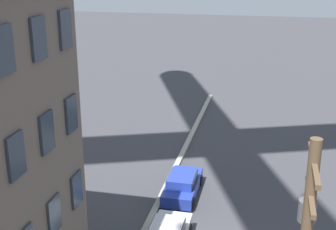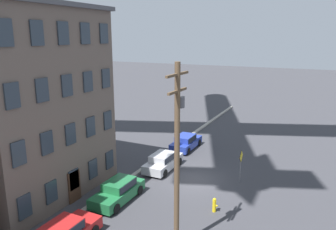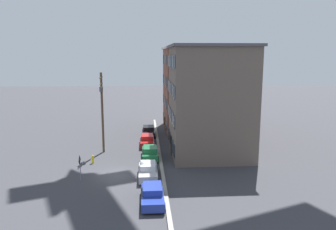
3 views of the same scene
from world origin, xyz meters
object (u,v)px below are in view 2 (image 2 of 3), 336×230
at_px(caution_sign, 241,161).
at_px(utility_pole, 177,149).
at_px(car_green, 118,190).
at_px(car_silver, 163,161).
at_px(car_blue, 186,142).
at_px(fire_hydrant, 214,205).

distance_m(caution_sign, utility_pole, 10.40).
xyz_separation_m(car_green, utility_pole, (-2.93, -5.77, 4.81)).
xyz_separation_m(car_green, caution_sign, (6.68, -6.81, 0.98)).
height_order(car_green, caution_sign, caution_sign).
relative_size(car_green, car_silver, 1.00).
height_order(car_silver, caution_sign, caution_sign).
bearing_deg(caution_sign, car_blue, 52.65).
xyz_separation_m(car_green, fire_hydrant, (1.44, -6.44, -0.27)).
xyz_separation_m(car_green, car_blue, (11.87, -0.00, 0.00)).
bearing_deg(fire_hydrant, car_blue, 31.70).
height_order(car_green, car_blue, same).
xyz_separation_m(caution_sign, fire_hydrant, (-5.23, 0.37, -1.24)).
relative_size(car_green, fire_hydrant, 4.58).
xyz_separation_m(car_silver, utility_pole, (-9.10, -5.47, 4.81)).
bearing_deg(caution_sign, utility_pole, 173.85).
bearing_deg(car_green, utility_pole, -116.94).
distance_m(utility_pole, fire_hydrant, 6.73).
bearing_deg(caution_sign, fire_hydrant, 175.97).
bearing_deg(fire_hydrant, utility_pole, 171.34).
relative_size(car_blue, caution_sign, 1.71).
bearing_deg(car_blue, utility_pole, -158.70).
relative_size(car_silver, utility_pole, 0.44).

